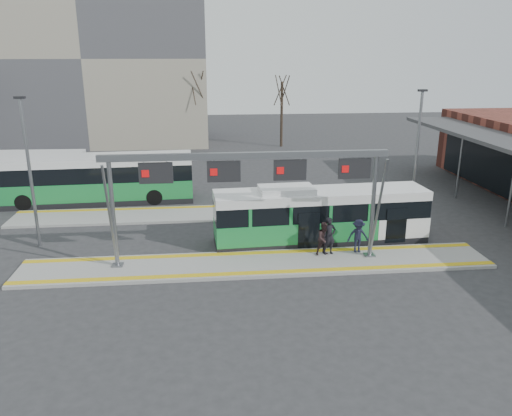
{
  "coord_description": "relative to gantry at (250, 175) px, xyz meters",
  "views": [
    {
      "loc": [
        -2.26,
        -21.5,
        9.58
      ],
      "look_at": [
        0.22,
        3.0,
        1.9
      ],
      "focal_mm": 35.0,
      "sensor_mm": 36.0,
      "label": 1
    }
  ],
  "objects": [
    {
      "name": "platform_second",
      "position": [
        -3.65,
        7.75,
        -4.22
      ],
      "size": [
        20.0,
        3.0,
        0.15
      ],
      "primitive_type": "cube",
      "color": "gray",
      "rests_on": "ground"
    },
    {
      "name": "tree_mid",
      "position": [
        6.1,
        30.6,
        1.49
      ],
      "size": [
        1.4,
        1.4,
        7.63
      ],
      "color": "#382B21",
      "rests_on": "ground"
    },
    {
      "name": "lamp_east",
      "position": [
        10.11,
        5.41,
        -0.24
      ],
      "size": [
        0.5,
        0.25,
        7.65
      ],
      "color": "slate",
      "rests_on": "ground"
    },
    {
      "name": "passenger_a",
      "position": [
        3.91,
        0.47,
        -3.22
      ],
      "size": [
        0.76,
        0.58,
        1.85
      ],
      "primitive_type": "imported",
      "rotation": [
        0.0,
        0.0,
        0.23
      ],
      "color": "black",
      "rests_on": "platform_main"
    },
    {
      "name": "apartment_block",
      "position": [
        -13.65,
        35.75,
        4.91
      ],
      "size": [
        24.5,
        12.5,
        18.4
      ],
      "color": "gray",
      "rests_on": "ground"
    },
    {
      "name": "bg_bus_green",
      "position": [
        -9.2,
        11.2,
        -2.75
      ],
      "size": [
        12.65,
        3.25,
        3.14
      ],
      "rotation": [
        0.0,
        0.0,
        0.05
      ],
      "color": "black",
      "rests_on": "ground"
    },
    {
      "name": "tactile_second",
      "position": [
        -3.65,
        8.9,
        -4.14
      ],
      "size": [
        20.0,
        0.35,
        0.02
      ],
      "color": "gold",
      "rests_on": "platform_second"
    },
    {
      "name": "lamp_west",
      "position": [
        -10.64,
        3.37,
        -0.25
      ],
      "size": [
        0.5,
        0.25,
        7.61
      ],
      "color": "slate",
      "rests_on": "ground"
    },
    {
      "name": "ground",
      "position": [
        0.35,
        -0.25,
        -4.3
      ],
      "size": [
        120.0,
        120.0,
        0.0
      ],
      "primitive_type": "plane",
      "color": "#2D2D30",
      "rests_on": "ground"
    },
    {
      "name": "platform_main",
      "position": [
        0.35,
        -0.25,
        -4.22
      ],
      "size": [
        22.0,
        3.0,
        0.15
      ],
      "primitive_type": "cube",
      "color": "gray",
      "rests_on": "ground"
    },
    {
      "name": "passenger_b",
      "position": [
        3.66,
        0.38,
        -3.32
      ],
      "size": [
        0.93,
        0.8,
        1.66
      ],
      "primitive_type": "imported",
      "rotation": [
        0.0,
        0.0,
        0.23
      ],
      "color": "black",
      "rests_on": "platform_main"
    },
    {
      "name": "tactile_main",
      "position": [
        0.35,
        -0.25,
        -4.14
      ],
      "size": [
        22.0,
        2.65,
        0.02
      ],
      "color": "gold",
      "rests_on": "platform_main"
    },
    {
      "name": "tree_left",
      "position": [
        -2.7,
        29.9,
        1.87
      ],
      "size": [
        1.4,
        1.4,
        8.14
      ],
      "color": "#382B21",
      "rests_on": "ground"
    },
    {
      "name": "gantry",
      "position": [
        0.0,
        0.0,
        0.0
      ],
      "size": [
        13.0,
        1.68,
        5.2
      ],
      "color": "slate",
      "rests_on": "platform_main"
    },
    {
      "name": "passenger_c",
      "position": [
        5.39,
        0.56,
        -3.31
      ],
      "size": [
        1.1,
        0.65,
        1.68
      ],
      "primitive_type": "imported",
      "rotation": [
        0.0,
        0.0,
        -0.03
      ],
      "color": "black",
      "rests_on": "platform_main"
    },
    {
      "name": "hero_bus",
      "position": [
        3.93,
        2.6,
        -2.9
      ],
      "size": [
        11.22,
        2.94,
        3.06
      ],
      "rotation": [
        0.0,
        0.0,
        0.05
      ],
      "color": "black",
      "rests_on": "ground"
    }
  ]
}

